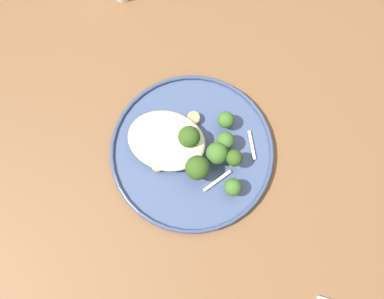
{
  "coord_description": "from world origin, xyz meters",
  "views": [
    {
      "loc": [
        -0.05,
        0.23,
        1.49
      ],
      "look_at": [
        0.01,
        0.03,
        0.76
      ],
      "focal_mm": 40.67,
      "sensor_mm": 36.0,
      "label": 1
    }
  ],
  "objects_px": {
    "seared_scallop_right_edge": "(179,156)",
    "broccoli_floret_tall_stalk": "(197,168)",
    "seared_scallop_on_noodles": "(169,123)",
    "dinner_plate": "(192,151)",
    "seared_scallop_center_golden": "(153,129)",
    "broccoli_floret_center_pile": "(189,137)",
    "broccoli_floret_left_leaning": "(226,120)",
    "seared_scallop_front_small": "(194,118)",
    "seared_scallop_tiny_bay": "(158,165)",
    "broccoli_floret_rear_charred": "(217,153)",
    "broccoli_floret_small_sprig": "(226,141)",
    "broccoli_floret_split_head": "(233,187)",
    "broccoli_floret_front_edge": "(234,158)"
  },
  "relations": [
    {
      "from": "broccoli_floret_center_pile",
      "to": "seared_scallop_center_golden",
      "type": "bearing_deg",
      "value": -2.48
    },
    {
      "from": "seared_scallop_right_edge",
      "to": "broccoli_floret_front_edge",
      "type": "relative_size",
      "value": 0.59
    },
    {
      "from": "seared_scallop_front_small",
      "to": "seared_scallop_right_edge",
      "type": "xyz_separation_m",
      "value": [
        0.0,
        0.07,
        0.0
      ]
    },
    {
      "from": "dinner_plate",
      "to": "broccoli_floret_split_head",
      "type": "relative_size",
      "value": 6.74
    },
    {
      "from": "seared_scallop_front_small",
      "to": "broccoli_floret_split_head",
      "type": "xyz_separation_m",
      "value": [
        -0.1,
        0.1,
        0.02
      ]
    },
    {
      "from": "seared_scallop_front_small",
      "to": "broccoli_floret_front_edge",
      "type": "bearing_deg",
      "value": 147.21
    },
    {
      "from": "dinner_plate",
      "to": "broccoli_floret_rear_charred",
      "type": "distance_m",
      "value": 0.06
    },
    {
      "from": "seared_scallop_right_edge",
      "to": "broccoli_floret_tall_stalk",
      "type": "distance_m",
      "value": 0.05
    },
    {
      "from": "dinner_plate",
      "to": "broccoli_floret_rear_charred",
      "type": "bearing_deg",
      "value": 178.69
    },
    {
      "from": "broccoli_floret_rear_charred",
      "to": "broccoli_floret_split_head",
      "type": "distance_m",
      "value": 0.06
    },
    {
      "from": "seared_scallop_tiny_bay",
      "to": "broccoli_floret_small_sprig",
      "type": "xyz_separation_m",
      "value": [
        -0.1,
        -0.07,
        0.02
      ]
    },
    {
      "from": "seared_scallop_tiny_bay",
      "to": "broccoli_floret_split_head",
      "type": "distance_m",
      "value": 0.14
    },
    {
      "from": "seared_scallop_front_small",
      "to": "broccoli_floret_rear_charred",
      "type": "distance_m",
      "value": 0.09
    },
    {
      "from": "broccoli_floret_tall_stalk",
      "to": "broccoli_floret_front_edge",
      "type": "bearing_deg",
      "value": -146.98
    },
    {
      "from": "broccoli_floret_rear_charred",
      "to": "broccoli_floret_small_sprig",
      "type": "distance_m",
      "value": 0.03
    },
    {
      "from": "broccoli_floret_small_sprig",
      "to": "broccoli_floret_front_edge",
      "type": "bearing_deg",
      "value": 130.02
    },
    {
      "from": "broccoli_floret_rear_charred",
      "to": "broccoli_floret_small_sprig",
      "type": "bearing_deg",
      "value": -106.33
    },
    {
      "from": "broccoli_floret_front_edge",
      "to": "broccoli_floret_left_leaning",
      "type": "xyz_separation_m",
      "value": [
        0.03,
        -0.07,
        -0.01
      ]
    },
    {
      "from": "seared_scallop_center_golden",
      "to": "broccoli_floret_split_head",
      "type": "bearing_deg",
      "value": 158.95
    },
    {
      "from": "seared_scallop_center_golden",
      "to": "broccoli_floret_center_pile",
      "type": "distance_m",
      "value": 0.07
    },
    {
      "from": "broccoli_floret_rear_charred",
      "to": "broccoli_floret_left_leaning",
      "type": "height_order",
      "value": "broccoli_floret_rear_charred"
    },
    {
      "from": "dinner_plate",
      "to": "broccoli_floret_split_head",
      "type": "height_order",
      "value": "broccoli_floret_split_head"
    },
    {
      "from": "seared_scallop_center_golden",
      "to": "broccoli_floret_left_leaning",
      "type": "bearing_deg",
      "value": -157.91
    },
    {
      "from": "seared_scallop_center_golden",
      "to": "seared_scallop_right_edge",
      "type": "xyz_separation_m",
      "value": [
        -0.06,
        0.03,
        0.0
      ]
    },
    {
      "from": "seared_scallop_front_small",
      "to": "broccoli_floret_tall_stalk",
      "type": "height_order",
      "value": "broccoli_floret_tall_stalk"
    },
    {
      "from": "dinner_plate",
      "to": "seared_scallop_tiny_bay",
      "type": "relative_size",
      "value": 12.33
    },
    {
      "from": "seared_scallop_on_noodles",
      "to": "dinner_plate",
      "type": "bearing_deg",
      "value": 146.76
    },
    {
      "from": "dinner_plate",
      "to": "broccoli_floret_left_leaning",
      "type": "xyz_separation_m",
      "value": [
        -0.04,
        -0.06,
        0.03
      ]
    },
    {
      "from": "seared_scallop_front_small",
      "to": "broccoli_floret_tall_stalk",
      "type": "xyz_separation_m",
      "value": [
        -0.03,
        0.09,
        0.03
      ]
    },
    {
      "from": "broccoli_floret_left_leaning",
      "to": "broccoli_floret_split_head",
      "type": "distance_m",
      "value": 0.12
    },
    {
      "from": "seared_scallop_on_noodles",
      "to": "broccoli_floret_center_pile",
      "type": "height_order",
      "value": "broccoli_floret_center_pile"
    },
    {
      "from": "seared_scallop_front_small",
      "to": "seared_scallop_tiny_bay",
      "type": "distance_m",
      "value": 0.11
    },
    {
      "from": "dinner_plate",
      "to": "seared_scallop_front_small",
      "type": "relative_size",
      "value": 12.63
    },
    {
      "from": "broccoli_floret_small_sprig",
      "to": "broccoli_floret_left_leaning",
      "type": "xyz_separation_m",
      "value": [
        0.01,
        -0.04,
        -0.01
      ]
    },
    {
      "from": "seared_scallop_tiny_bay",
      "to": "broccoli_floret_left_leaning",
      "type": "xyz_separation_m",
      "value": [
        -0.09,
        -0.11,
        0.02
      ]
    },
    {
      "from": "broccoli_floret_left_leaning",
      "to": "broccoli_floret_front_edge",
      "type": "bearing_deg",
      "value": 116.03
    },
    {
      "from": "seared_scallop_on_noodles",
      "to": "broccoli_floret_front_edge",
      "type": "height_order",
      "value": "broccoli_floret_front_edge"
    },
    {
      "from": "broccoli_floret_left_leaning",
      "to": "seared_scallop_front_small",
      "type": "bearing_deg",
      "value": 8.13
    },
    {
      "from": "broccoli_floret_split_head",
      "to": "broccoli_floret_center_pile",
      "type": "bearing_deg",
      "value": -32.29
    },
    {
      "from": "dinner_plate",
      "to": "seared_scallop_on_noodles",
      "type": "xyz_separation_m",
      "value": [
        0.05,
        -0.04,
        0.01
      ]
    },
    {
      "from": "seared_scallop_on_noodles",
      "to": "seared_scallop_right_edge",
      "type": "relative_size",
      "value": 0.89
    },
    {
      "from": "broccoli_floret_left_leaning",
      "to": "dinner_plate",
      "type": "bearing_deg",
      "value": 56.5
    },
    {
      "from": "seared_scallop_tiny_bay",
      "to": "broccoli_floret_small_sprig",
      "type": "relative_size",
      "value": 0.48
    },
    {
      "from": "seared_scallop_tiny_bay",
      "to": "seared_scallop_right_edge",
      "type": "bearing_deg",
      "value": -139.92
    },
    {
      "from": "seared_scallop_center_golden",
      "to": "seared_scallop_front_small",
      "type": "height_order",
      "value": "same"
    },
    {
      "from": "seared_scallop_right_edge",
      "to": "seared_scallop_tiny_bay",
      "type": "bearing_deg",
      "value": 40.08
    },
    {
      "from": "seared_scallop_center_golden",
      "to": "broccoli_floret_center_pile",
      "type": "relative_size",
      "value": 0.51
    },
    {
      "from": "broccoli_floret_front_edge",
      "to": "broccoli_floret_split_head",
      "type": "relative_size",
      "value": 1.22
    },
    {
      "from": "broccoli_floret_tall_stalk",
      "to": "seared_scallop_right_edge",
      "type": "bearing_deg",
      "value": -25.14
    },
    {
      "from": "seared_scallop_front_small",
      "to": "seared_scallop_tiny_bay",
      "type": "height_order",
      "value": "seared_scallop_front_small"
    }
  ]
}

